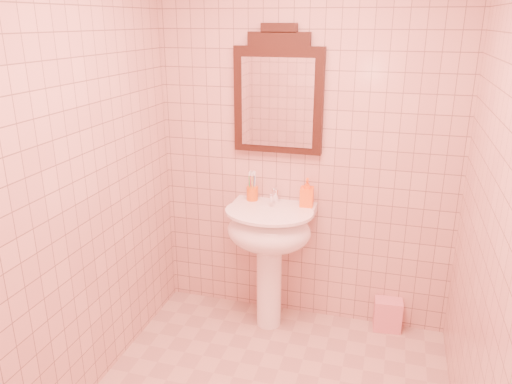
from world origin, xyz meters
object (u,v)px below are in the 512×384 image
(pedestal_sink, at_px, (269,238))
(towel, at_px, (388,315))
(toothbrush_cup, at_px, (252,193))
(mirror, at_px, (278,95))
(soap_dispenser, at_px, (307,192))

(pedestal_sink, relative_size, towel, 3.83)
(toothbrush_cup, relative_size, towel, 0.80)
(mirror, xyz_separation_m, soap_dispenser, (0.22, -0.06, -0.62))
(soap_dispenser, bearing_deg, mirror, 160.49)
(mirror, relative_size, toothbrush_cup, 4.51)
(mirror, relative_size, towel, 3.61)
(toothbrush_cup, bearing_deg, pedestal_sink, -43.25)
(mirror, bearing_deg, soap_dispenser, -15.12)
(pedestal_sink, bearing_deg, mirror, 90.00)
(pedestal_sink, height_order, towel, pedestal_sink)
(pedestal_sink, xyz_separation_m, soap_dispenser, (0.22, 0.14, 0.30))
(pedestal_sink, bearing_deg, towel, 11.68)
(pedestal_sink, xyz_separation_m, toothbrush_cup, (-0.16, 0.15, 0.25))
(soap_dispenser, distance_m, towel, 1.03)
(mirror, distance_m, toothbrush_cup, 0.69)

